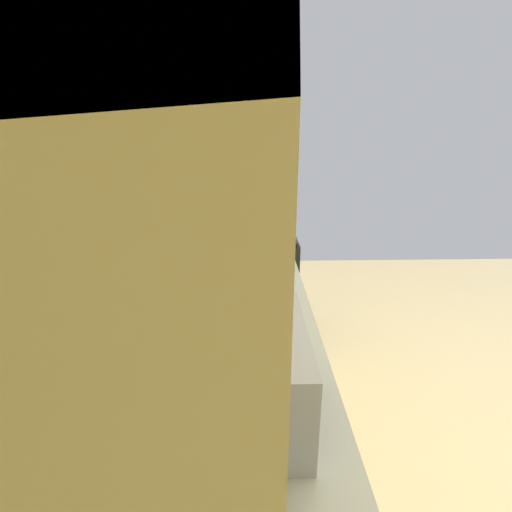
% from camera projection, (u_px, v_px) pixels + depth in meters
% --- Properties ---
extents(ground_plane, '(6.12, 6.12, 0.00)m').
position_uv_depth(ground_plane, '(470.00, 459.00, 2.19)').
color(ground_plane, tan).
extents(wall_back, '(3.94, 0.12, 2.66)m').
position_uv_depth(wall_back, '(159.00, 221.00, 1.70)').
color(wall_back, beige).
rests_on(wall_back, ground_plane).
extents(counter_run, '(2.88, 0.62, 0.88)m').
position_uv_depth(counter_run, '(247.00, 475.00, 1.57)').
color(counter_run, '#F6D87F').
rests_on(counter_run, ground_plane).
extents(upper_cabinets, '(2.17, 0.31, 0.58)m').
position_uv_depth(upper_cabinets, '(191.00, 74.00, 1.09)').
color(upper_cabinets, '#F1D77E').
extents(oven_range, '(0.71, 0.69, 1.06)m').
position_uv_depth(oven_range, '(251.00, 284.00, 3.25)').
color(oven_range, black).
rests_on(oven_range, ground_plane).
extents(microwave, '(0.51, 0.41, 0.29)m').
position_uv_depth(microwave, '(240.00, 371.00, 1.23)').
color(microwave, '#B7BABF').
rests_on(microwave, counter_run).
extents(bowl, '(0.13, 0.13, 0.05)m').
position_uv_depth(bowl, '(268.00, 321.00, 1.76)').
color(bowl, gold).
rests_on(bowl, counter_run).
extents(kettle, '(0.20, 0.15, 0.17)m').
position_uv_depth(kettle, '(262.00, 257.00, 2.38)').
color(kettle, '#B7BABF').
rests_on(kettle, counter_run).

